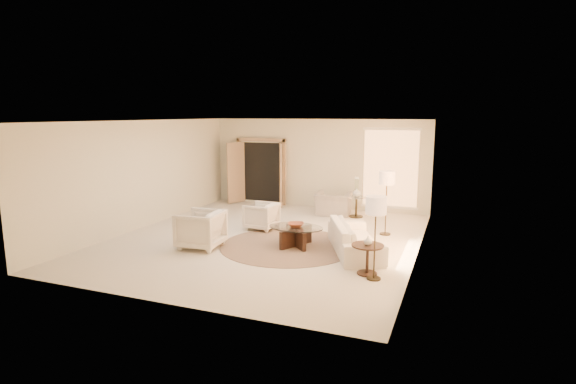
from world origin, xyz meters
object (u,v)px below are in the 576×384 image
(armchair_right, at_px, (200,228))
(coffee_table, at_px, (296,234))
(side_table, at_px, (356,205))
(floor_lamp_near, at_px, (387,181))
(bowl, at_px, (296,225))
(accent_chair, at_px, (333,200))
(end_table, at_px, (368,254))
(side_vase, at_px, (357,192))
(armchair_left, at_px, (261,215))
(floor_lamp_far, at_px, (376,209))
(end_vase, at_px, (368,241))
(sofa, at_px, (355,237))

(armchair_right, height_order, coffee_table, armchair_right)
(side_table, height_order, floor_lamp_near, floor_lamp_near)
(armchair_right, relative_size, floor_lamp_near, 0.58)
(coffee_table, bearing_deg, bowl, 153.43)
(accent_chair, bearing_deg, end_table, 106.79)
(end_table, relative_size, floor_lamp_near, 0.38)
(bowl, height_order, side_vase, side_vase)
(armchair_left, height_order, floor_lamp_near, floor_lamp_near)
(accent_chair, height_order, side_table, accent_chair)
(accent_chair, bearing_deg, floor_lamp_far, 107.52)
(coffee_table, distance_m, side_table, 3.45)
(armchair_left, distance_m, end_vase, 3.98)
(sofa, relative_size, end_vase, 13.53)
(armchair_left, relative_size, floor_lamp_near, 0.48)
(floor_lamp_near, distance_m, bowl, 2.60)
(coffee_table, xyz_separation_m, end_vase, (1.85, -1.18, 0.36))
(floor_lamp_far, height_order, end_vase, floor_lamp_far)
(end_table, bearing_deg, floor_lamp_near, 92.63)
(bowl, bearing_deg, coffee_table, -26.57)
(accent_chair, relative_size, bowl, 2.76)
(coffee_table, height_order, bowl, bowl)
(coffee_table, height_order, side_table, side_table)
(floor_lamp_far, relative_size, end_vase, 9.30)
(accent_chair, distance_m, side_table, 0.71)
(armchair_left, relative_size, floor_lamp_far, 0.50)
(armchair_right, distance_m, end_table, 3.82)
(sofa, distance_m, armchair_right, 3.42)
(side_table, height_order, bowl, side_table)
(armchair_right, xyz_separation_m, end_table, (3.81, -0.33, -0.07))
(end_vase, bearing_deg, end_table, 180.00)
(floor_lamp_near, height_order, floor_lamp_far, floor_lamp_near)
(sofa, bearing_deg, accent_chair, -1.02)
(armchair_left, distance_m, end_table, 3.98)
(side_table, height_order, end_vase, end_vase)
(floor_lamp_far, bearing_deg, end_vase, 126.98)
(armchair_right, bearing_deg, floor_lamp_near, 120.76)
(floor_lamp_far, xyz_separation_m, bowl, (-2.02, 1.40, -0.80))
(armchair_right, distance_m, coffee_table, 2.14)
(sofa, xyz_separation_m, armchair_right, (-3.29, -0.93, 0.14))
(accent_chair, xyz_separation_m, bowl, (0.09, -3.43, 0.06))
(bowl, bearing_deg, sofa, 3.25)
(sofa, relative_size, floor_lamp_far, 1.46)
(armchair_right, bearing_deg, side_table, 144.15)
(bowl, bearing_deg, floor_lamp_far, -34.75)
(sofa, relative_size, armchair_left, 2.94)
(coffee_table, distance_m, end_table, 2.20)
(floor_lamp_near, height_order, side_vase, floor_lamp_near)
(armchair_right, relative_size, end_vase, 5.63)
(armchair_right, bearing_deg, side_vase, 144.15)
(accent_chair, height_order, end_table, accent_chair)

